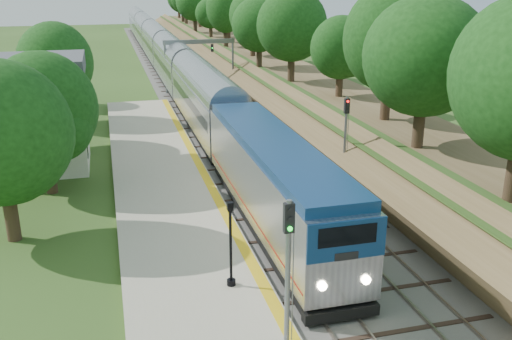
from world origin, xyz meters
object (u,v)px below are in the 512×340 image
object	(u,v)px
station_building	(25,113)
signal_farside	(345,133)
lamppost_far	(231,249)
signal_platform	(288,264)
signal_gantry	(199,51)
train	(165,56)

from	to	relation	value
station_building	signal_farside	xyz separation A→B (m)	(20.20, -9.35, -0.33)
lamppost_far	signal_platform	distance (m)	5.75
lamppost_far	signal_platform	world-z (taller)	signal_platform
signal_gantry	lamppost_far	world-z (taller)	signal_gantry
train	signal_farside	world-z (taller)	signal_farside
signal_gantry	train	xyz separation A→B (m)	(-2.47, 15.16, -2.39)
train	signal_farside	bearing A→B (deg)	-82.86
station_building	lamppost_far	size ratio (longest dim) A/B	2.19
station_building	signal_gantry	distance (m)	29.94
station_building	signal_platform	size ratio (longest dim) A/B	1.43
signal_platform	signal_farside	world-z (taller)	signal_platform
train	signal_gantry	bearing A→B (deg)	-80.74
signal_gantry	station_building	bearing A→B (deg)	-123.38
train	lamppost_far	distance (m)	60.57
station_building	signal_platform	world-z (taller)	station_building
signal_platform	lamppost_far	bearing A→B (deg)	98.79
signal_platform	signal_farside	size ratio (longest dim) A/B	1.01
station_building	signal_platform	xyz separation A→B (m)	(11.10, -25.65, -0.01)
signal_gantry	lamppost_far	distance (m)	45.80
lamppost_far	signal_platform	size ratio (longest dim) A/B	0.65
lamppost_far	signal_farside	distance (m)	14.87
station_building	lamppost_far	distance (m)	22.84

